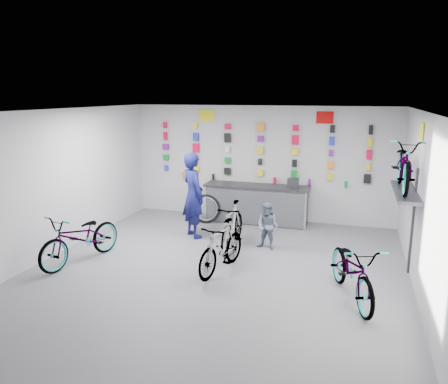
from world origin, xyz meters
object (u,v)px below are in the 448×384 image
(bike_left, at_px, (81,238))
(bike_center, at_px, (221,247))
(counter, at_px, (256,204))
(bike_right, at_px, (353,270))
(bike_service, at_px, (232,226))
(customer, at_px, (268,226))
(clerk, at_px, (193,195))

(bike_left, height_order, bike_center, bike_left)
(counter, distance_m, bike_right, 4.52)
(bike_center, height_order, bike_service, bike_service)
(bike_right, bearing_deg, bike_left, 158.97)
(bike_service, height_order, customer, customer)
(customer, bearing_deg, bike_left, -138.24)
(bike_center, bearing_deg, counter, 103.85)
(bike_left, height_order, bike_service, bike_left)
(bike_service, distance_m, clerk, 1.29)
(counter, relative_size, clerk, 1.35)
(bike_left, distance_m, customer, 3.85)
(bike_center, bearing_deg, clerk, 136.91)
(bike_left, xyz_separation_m, customer, (3.39, 1.82, 0.00))
(counter, xyz_separation_m, bike_right, (2.47, -3.79, 0.02))
(bike_right, xyz_separation_m, bike_service, (-2.54, 1.78, -0.00))
(bike_left, relative_size, customer, 1.89)
(bike_center, distance_m, customer, 1.57)
(customer, bearing_deg, counter, 123.43)
(counter, distance_m, customer, 2.00)
(bike_right, bearing_deg, bike_service, 124.88)
(bike_service, bearing_deg, bike_right, -35.80)
(counter, distance_m, bike_left, 4.59)
(counter, relative_size, bike_center, 1.66)
(bike_center, bearing_deg, customer, 80.24)
(bike_right, bearing_deg, counter, 103.03)
(bike_service, xyz_separation_m, customer, (0.75, 0.12, 0.02))
(counter, xyz_separation_m, bike_service, (-0.07, -2.01, 0.01))
(bike_center, distance_m, bike_service, 1.34)
(bike_right, height_order, clerk, clerk)
(bike_right, relative_size, bike_service, 1.15)
(bike_right, height_order, bike_service, bike_right)
(bike_service, bearing_deg, bike_center, -83.67)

